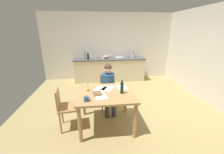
# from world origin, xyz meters

# --- Properties ---
(ground_plane) EXTENTS (5.20, 5.20, 0.04)m
(ground_plane) POSITION_xyz_m (0.00, 0.00, -0.02)
(ground_plane) COLOR tan
(wall_back) EXTENTS (5.20, 0.12, 2.60)m
(wall_back) POSITION_xyz_m (0.00, 2.60, 1.30)
(wall_back) COLOR silver
(wall_back) RESTS_ON ground
(wall_right) EXTENTS (0.12, 5.20, 2.60)m
(wall_right) POSITION_xyz_m (2.60, 0.00, 1.30)
(wall_right) COLOR silver
(wall_right) RESTS_ON ground
(kitchen_counter) EXTENTS (2.75, 0.64, 0.90)m
(kitchen_counter) POSITION_xyz_m (0.00, 2.24, 0.45)
(kitchen_counter) COLOR beige
(kitchen_counter) RESTS_ON ground
(dining_table) EXTENTS (1.12, 0.99, 0.77)m
(dining_table) POSITION_xyz_m (-0.34, -0.59, 0.65)
(dining_table) COLOR tan
(dining_table) RESTS_ON ground
(chair_at_table) EXTENTS (0.42, 0.42, 0.86)m
(chair_at_table) POSITION_xyz_m (-0.25, 0.15, 0.48)
(chair_at_table) COLOR tan
(chair_at_table) RESTS_ON ground
(person_seated) EXTENTS (0.33, 0.60, 1.19)m
(person_seated) POSITION_xyz_m (-0.24, -0.00, 0.68)
(person_seated) COLOR navy
(person_seated) RESTS_ON ground
(chair_side_empty) EXTENTS (0.45, 0.45, 0.89)m
(chair_side_empty) POSITION_xyz_m (-1.17, -0.59, 0.50)
(chair_side_empty) COLOR tan
(chair_side_empty) RESTS_ON ground
(coffee_mug) EXTENTS (0.12, 0.09, 0.09)m
(coffee_mug) POSITION_xyz_m (-0.71, -0.91, 0.81)
(coffee_mug) COLOR #33598C
(coffee_mug) RESTS_ON dining_table
(candlestick) EXTENTS (0.06, 0.06, 0.24)m
(candlestick) POSITION_xyz_m (-0.71, -0.46, 0.83)
(candlestick) COLOR gold
(candlestick) RESTS_ON dining_table
(book_magazine) EXTENTS (0.20, 0.23, 0.02)m
(book_magazine) POSITION_xyz_m (-0.52, -0.64, 0.78)
(book_magazine) COLOR brown
(book_magazine) RESTS_ON dining_table
(paper_letter) EXTENTS (0.34, 0.36, 0.00)m
(paper_letter) POSITION_xyz_m (-0.29, -0.39, 0.77)
(paper_letter) COLOR white
(paper_letter) RESTS_ON dining_table
(paper_bill) EXTENTS (0.27, 0.34, 0.00)m
(paper_bill) POSITION_xyz_m (-0.46, -0.74, 0.77)
(paper_bill) COLOR white
(paper_bill) RESTS_ON dining_table
(paper_envelope) EXTENTS (0.32, 0.36, 0.00)m
(paper_envelope) POSITION_xyz_m (-0.45, -0.39, 0.77)
(paper_envelope) COLOR white
(paper_envelope) RESTS_ON dining_table
(paper_receipt) EXTENTS (0.24, 0.32, 0.00)m
(paper_receipt) POSITION_xyz_m (0.02, -0.36, 0.77)
(paper_receipt) COLOR white
(paper_receipt) RESTS_ON dining_table
(wine_bottle_on_table) EXTENTS (0.07, 0.07, 0.27)m
(wine_bottle_on_table) POSITION_xyz_m (-0.03, -0.66, 0.88)
(wine_bottle_on_table) COLOR black
(wine_bottle_on_table) RESTS_ON dining_table
(sink_unit) EXTENTS (0.36, 0.36, 0.24)m
(sink_unit) POSITION_xyz_m (0.41, 2.24, 0.92)
(sink_unit) COLOR #B2B7BC
(sink_unit) RESTS_ON kitchen_counter
(bottle_oil) EXTENTS (0.07, 0.07, 0.32)m
(bottle_oil) POSITION_xyz_m (-0.95, 2.22, 1.03)
(bottle_oil) COLOR #8C999E
(bottle_oil) RESTS_ON kitchen_counter
(bottle_vinegar) EXTENTS (0.08, 0.08, 0.26)m
(bottle_vinegar) POSITION_xyz_m (-0.82, 2.14, 1.01)
(bottle_vinegar) COLOR black
(bottle_vinegar) RESTS_ON kitchen_counter
(mixing_bowl) EXTENTS (0.23, 0.23, 0.10)m
(mixing_bowl) POSITION_xyz_m (-0.14, 2.31, 0.95)
(mixing_bowl) COLOR tan
(mixing_bowl) RESTS_ON kitchen_counter
(stovetop_kettle) EXTENTS (0.18, 0.18, 0.22)m
(stovetop_kettle) POSITION_xyz_m (0.95, 2.24, 1.00)
(stovetop_kettle) COLOR #B7BABF
(stovetop_kettle) RESTS_ON kitchen_counter
(wine_glass_near_sink) EXTENTS (0.07, 0.07, 0.15)m
(wine_glass_near_sink) POSITION_xyz_m (0.05, 2.39, 1.01)
(wine_glass_near_sink) COLOR silver
(wine_glass_near_sink) RESTS_ON kitchen_counter
(wine_glass_by_kettle) EXTENTS (0.07, 0.07, 0.15)m
(wine_glass_by_kettle) POSITION_xyz_m (-0.04, 2.39, 1.01)
(wine_glass_by_kettle) COLOR silver
(wine_glass_by_kettle) RESTS_ON kitchen_counter
(wine_glass_back_left) EXTENTS (0.07, 0.07, 0.15)m
(wine_glass_back_left) POSITION_xyz_m (-0.18, 2.39, 1.01)
(wine_glass_back_left) COLOR silver
(wine_glass_back_left) RESTS_ON kitchen_counter
(teacup_on_counter) EXTENTS (0.11, 0.07, 0.09)m
(teacup_on_counter) POSITION_xyz_m (-0.26, 2.09, 0.95)
(teacup_on_counter) COLOR white
(teacup_on_counter) RESTS_ON kitchen_counter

